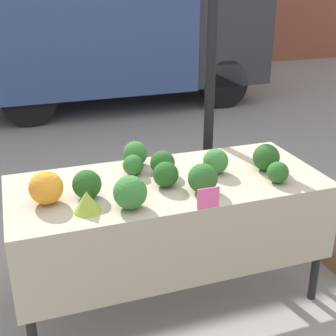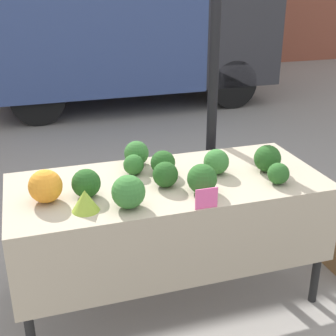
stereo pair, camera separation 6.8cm
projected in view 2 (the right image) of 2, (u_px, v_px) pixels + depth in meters
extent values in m
plane|color=gray|center=(168.00, 294.00, 3.00)|extent=(40.00, 40.00, 0.00)
cylinder|color=black|center=(214.00, 60.00, 3.12)|extent=(0.07, 0.07, 2.72)
cube|color=#384C84|center=(85.00, 1.00, 6.70)|extent=(3.01, 2.04, 2.39)
cube|color=#333338|center=(220.00, 21.00, 7.42)|extent=(1.22, 1.87, 1.72)
cylinder|color=black|center=(232.00, 84.00, 6.98)|extent=(0.72, 0.22, 0.72)
cylinder|color=black|center=(193.00, 64.00, 8.43)|extent=(0.72, 0.22, 0.72)
cylinder|color=black|center=(37.00, 98.00, 6.20)|extent=(0.72, 0.22, 0.72)
cylinder|color=black|center=(32.00, 74.00, 7.65)|extent=(0.72, 0.22, 0.72)
cube|color=tan|center=(168.00, 183.00, 2.70)|extent=(1.81, 0.78, 0.03)
cube|color=tan|center=(190.00, 253.00, 2.45)|extent=(1.81, 0.01, 0.44)
cylinder|color=black|center=(26.00, 304.00, 2.33)|extent=(0.05, 0.05, 0.77)
cylinder|color=black|center=(319.00, 248.00, 2.80)|extent=(0.05, 0.05, 0.77)
cylinder|color=black|center=(22.00, 237.00, 2.91)|extent=(0.05, 0.05, 0.77)
cylinder|color=black|center=(266.00, 200.00, 3.38)|extent=(0.05, 0.05, 0.77)
sphere|color=orange|center=(45.00, 186.00, 2.42)|extent=(0.18, 0.18, 0.18)
cone|color=#93B238|center=(85.00, 201.00, 2.33)|extent=(0.14, 0.14, 0.11)
sphere|color=#23511E|center=(86.00, 183.00, 2.47)|extent=(0.16, 0.16, 0.16)
sphere|color=#23511E|center=(165.00, 175.00, 2.59)|extent=(0.14, 0.14, 0.14)
sphere|color=#387533|center=(128.00, 192.00, 2.36)|extent=(0.17, 0.17, 0.17)
sphere|color=#387533|center=(216.00, 162.00, 2.76)|extent=(0.15, 0.15, 0.15)
sphere|color=#23511E|center=(162.00, 163.00, 2.75)|extent=(0.15, 0.15, 0.15)
sphere|color=#2D6628|center=(134.00, 165.00, 2.75)|extent=(0.12, 0.12, 0.12)
sphere|color=#336B2D|center=(136.00, 153.00, 2.89)|extent=(0.15, 0.15, 0.15)
sphere|color=#285B23|center=(278.00, 174.00, 2.63)|extent=(0.12, 0.12, 0.12)
sphere|color=#285B23|center=(202.00, 179.00, 2.52)|extent=(0.16, 0.16, 0.16)
sphere|color=#23511E|center=(267.00, 158.00, 2.79)|extent=(0.16, 0.16, 0.16)
cube|color=#F45B9E|center=(206.00, 198.00, 2.36)|extent=(0.12, 0.01, 0.11)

